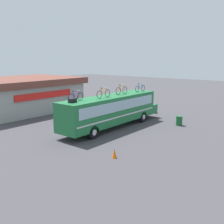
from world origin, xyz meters
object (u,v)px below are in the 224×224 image
Objects in this scene: rooftop_bicycle_2 at (103,93)px; trash_bin at (179,121)px; bus at (112,109)px; luggage_bag_1 at (72,101)px; traffic_cone at (114,153)px; rooftop_bicycle_1 at (76,97)px; rooftop_bicycle_4 at (140,88)px; rooftop_bicycle_3 at (122,90)px.

rooftop_bicycle_2 reaches higher than trash_bin.
bus is at bearing 8.79° from rooftop_bicycle_2.
traffic_cone is at bearing -102.29° from luggage_bag_1.
rooftop_bicycle_4 reaches higher than rooftop_bicycle_1.
rooftop_bicycle_4 is 5.22m from trash_bin.
rooftop_bicycle_1 is 1.80× the size of trash_bin.
trash_bin is (8.99, -4.98, -2.94)m from rooftop_bicycle_1.
traffic_cone is (-10.81, -0.49, -0.14)m from trash_bin.
luggage_bag_1 is 0.39× the size of rooftop_bicycle_4.
trash_bin is at bearing 2.59° from traffic_cone.
luggage_bag_1 is 11.08m from trash_bin.
rooftop_bicycle_2 is 5.73m from rooftop_bicycle_4.
rooftop_bicycle_1 is at bearing 175.32° from rooftop_bicycle_3.
trash_bin reaches higher than traffic_cone.
bus is at bearing 135.98° from trash_bin.
rooftop_bicycle_2 reaches higher than rooftop_bicycle_4.
luggage_bag_1 is 3.49m from rooftop_bicycle_2.
rooftop_bicycle_2 is 1.02× the size of rooftop_bicycle_4.
rooftop_bicycle_3 reaches higher than bus.
traffic_cone is at bearing -108.39° from rooftop_bicycle_1.
luggage_bag_1 reaches higher than traffic_cone.
luggage_bag_1 is at bearing 177.96° from rooftop_bicycle_4.
trash_bin is (0.50, -4.28, -2.94)m from rooftop_bicycle_4.
rooftop_bicycle_2 is at bearing 46.67° from traffic_cone.
luggage_bag_1 reaches higher than bus.
bus is 13.78× the size of trash_bin.
rooftop_bicycle_2 is 1.01× the size of rooftop_bicycle_3.
bus is 6.74m from trash_bin.
bus is at bearing -0.10° from luggage_bag_1.
rooftop_bicycle_1 is 0.93× the size of rooftop_bicycle_2.
trash_bin is (3.38, -4.52, -2.97)m from rooftop_bicycle_3.
rooftop_bicycle_4 is at bearing -4.83° from rooftop_bicycle_3.
rooftop_bicycle_2 is (2.76, -0.61, 0.02)m from rooftop_bicycle_1.
trash_bin is at bearing -25.40° from luggage_bag_1.
luggage_bag_1 is at bearing 154.60° from trash_bin.
bus reaches higher than traffic_cone.
luggage_bag_1 is 0.41× the size of rooftop_bicycle_1.
rooftop_bicycle_3 reaches higher than trash_bin.
rooftop_bicycle_3 is (5.61, -0.46, 0.03)m from rooftop_bicycle_1.
rooftop_bicycle_4 is at bearing -2.04° from luggage_bag_1.
rooftop_bicycle_2 reaches higher than traffic_cone.
rooftop_bicycle_2 is at bearing 179.09° from rooftop_bicycle_4.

